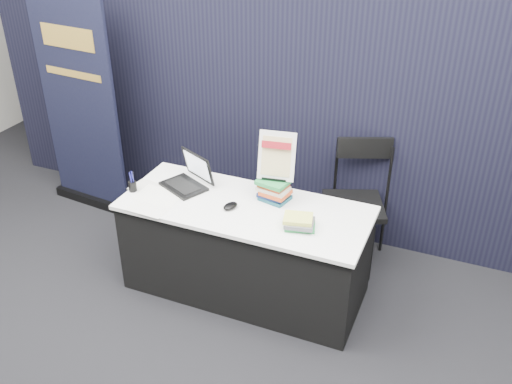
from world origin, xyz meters
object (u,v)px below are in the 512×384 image
object	(u,v)px
info_sign	(277,157)
laptop	(186,178)
book_stack_tall	(274,190)
book_stack_short	(299,222)
display_table	(245,249)
pullup_banner	(81,114)
stacking_chair	(355,198)

from	to	relation	value
info_sign	laptop	bearing A→B (deg)	177.24
book_stack_tall	book_stack_short	bearing A→B (deg)	-44.23
display_table	laptop	size ratio (longest dim) A/B	4.50
laptop	pullup_banner	world-z (taller)	pullup_banner
display_table	book_stack_short	xyz separation A→B (m)	(0.45, -0.11, 0.42)
laptop	pullup_banner	size ratio (longest dim) A/B	0.19
pullup_banner	stacking_chair	bearing A→B (deg)	8.44
book_stack_tall	book_stack_short	xyz separation A→B (m)	(0.28, -0.27, -0.04)
display_table	laptop	xyz separation A→B (m)	(-0.53, 0.11, 0.43)
display_table	pullup_banner	bearing A→B (deg)	161.87
book_stack_tall	laptop	bearing A→B (deg)	-176.02
book_stack_tall	book_stack_short	size ratio (longest dim) A/B	1.03
book_stack_short	laptop	bearing A→B (deg)	167.06
stacking_chair	book_stack_tall	bearing A→B (deg)	-151.33
display_table	book_stack_tall	size ratio (longest dim) A/B	7.83
book_stack_short	stacking_chair	world-z (taller)	stacking_chair
book_stack_short	info_sign	xyz separation A→B (m)	(-0.28, 0.30, 0.30)
display_table	info_sign	world-z (taller)	info_sign
display_table	book_stack_tall	world-z (taller)	book_stack_tall
book_stack_tall	display_table	bearing A→B (deg)	-135.77
display_table	stacking_chair	world-z (taller)	stacking_chair
laptop	book_stack_short	bearing A→B (deg)	12.77
display_table	info_sign	distance (m)	0.76
display_table	pullup_banner	world-z (taller)	pullup_banner
stacking_chair	book_stack_short	bearing A→B (deg)	-124.54
book_stack_tall	stacking_chair	distance (m)	0.79
book_stack_short	stacking_chair	size ratio (longest dim) A/B	0.22
display_table	stacking_chair	xyz separation A→B (m)	(0.64, 0.73, 0.19)
stacking_chair	pullup_banner	bearing A→B (deg)	160.96
book_stack_short	stacking_chair	bearing A→B (deg)	77.23
pullup_banner	stacking_chair	xyz separation A→B (m)	(2.51, 0.12, -0.36)
info_sign	stacking_chair	distance (m)	0.89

